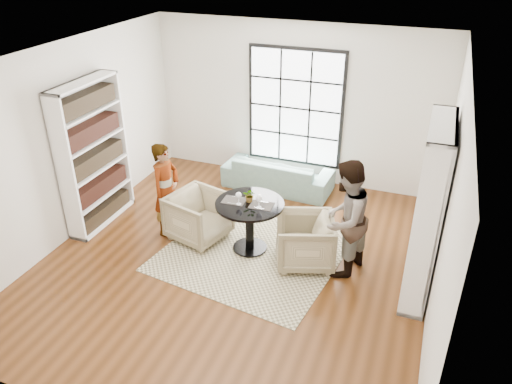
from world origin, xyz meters
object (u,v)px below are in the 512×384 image
at_px(wine_glass_right, 259,199).
at_px(wine_glass_left, 239,196).
at_px(flower_centerpiece, 250,195).
at_px(sofa, 278,174).
at_px(armchair_right, 305,241).
at_px(person_left, 166,189).
at_px(person_right, 345,219).
at_px(pedestal_table, 250,216).
at_px(armchair_left, 199,217).

bearing_deg(wine_glass_right, wine_glass_left, -178.65).
height_order(wine_glass_right, flower_centerpiece, wine_glass_right).
relative_size(sofa, wine_glass_left, 10.08).
relative_size(wine_glass_right, flower_centerpiece, 1.03).
bearing_deg(wine_glass_left, sofa, 92.72).
height_order(sofa, wine_glass_right, wine_glass_right).
bearing_deg(armchair_right, person_left, -110.93).
bearing_deg(wine_glass_left, person_left, 174.52).
height_order(person_left, wine_glass_right, person_left).
distance_m(armchair_right, wine_glass_left, 1.17).
bearing_deg(sofa, person_left, 63.46).
height_order(person_right, flower_centerpiece, person_right).
distance_m(pedestal_table, wine_glass_right, 0.43).
height_order(pedestal_table, armchair_right, pedestal_table).
relative_size(armchair_right, wine_glass_left, 4.12).
distance_m(sofa, person_left, 2.43).
relative_size(sofa, flower_centerpiece, 9.78).
bearing_deg(person_left, armchair_left, -81.74).
distance_m(pedestal_table, person_right, 1.45).
bearing_deg(wine_glass_left, person_right, 1.66).
bearing_deg(flower_centerpiece, pedestal_table, -74.74).
xyz_separation_m(wine_glass_left, flower_centerpiece, (0.12, 0.13, -0.04)).
bearing_deg(armchair_left, sofa, -1.84).
bearing_deg(armchair_left, flower_centerpiece, -74.14).
relative_size(pedestal_table, flower_centerpiece, 4.93).
distance_m(sofa, person_right, 2.78).
relative_size(person_left, wine_glass_right, 7.13).
relative_size(pedestal_table, person_left, 0.67).
xyz_separation_m(sofa, wine_glass_left, (0.10, -2.20, 0.67)).
height_order(pedestal_table, armchair_left, pedestal_table).
distance_m(pedestal_table, armchair_left, 0.89).
distance_m(pedestal_table, flower_centerpiece, 0.33).
relative_size(wine_glass_left, flower_centerpiece, 0.97).
height_order(armchair_left, flower_centerpiece, flower_centerpiece).
bearing_deg(wine_glass_left, armchair_right, 2.56).
bearing_deg(pedestal_table, armchair_left, 178.32).
distance_m(pedestal_table, sofa, 2.13).
relative_size(pedestal_table, wine_glass_left, 5.09).
bearing_deg(wine_glass_right, armchair_right, 3.11).
bearing_deg(person_right, wine_glass_left, -71.94).
bearing_deg(wine_glass_right, person_left, 175.85).
height_order(person_right, wine_glass_right, person_right).
relative_size(pedestal_table, wine_glass_right, 4.77).
xyz_separation_m(pedestal_table, flower_centerpiece, (-0.01, 0.04, 0.33)).
bearing_deg(sofa, pedestal_table, 99.61).
relative_size(person_left, flower_centerpiece, 7.38).
bearing_deg(pedestal_table, person_right, -2.12).
height_order(pedestal_table, sofa, pedestal_table).
distance_m(armchair_right, person_left, 2.33).
distance_m(person_left, wine_glass_left, 1.31).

